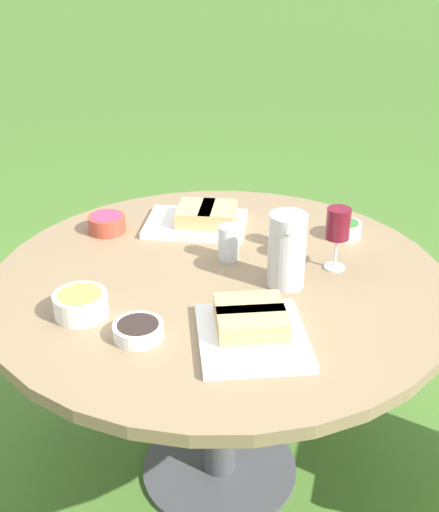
# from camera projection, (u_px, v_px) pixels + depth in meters

# --- Properties ---
(ground_plane) EXTENTS (40.00, 40.00, 0.00)m
(ground_plane) POSITION_uv_depth(u_px,v_px,m) (220.00, 469.00, 2.18)
(ground_plane) COLOR #4C7A2D
(dining_table) EXTENTS (1.30, 1.30, 0.76)m
(dining_table) POSITION_uv_depth(u_px,v_px,m) (220.00, 307.00, 1.88)
(dining_table) COLOR #4C4C51
(dining_table) RESTS_ON ground_plane
(water_pitcher) EXTENTS (0.11, 0.10, 0.21)m
(water_pitcher) POSITION_uv_depth(u_px,v_px,m) (287.00, 250.00, 1.74)
(water_pitcher) COLOR silver
(water_pitcher) RESTS_ON dining_table
(wine_glass) EXTENTS (0.07, 0.07, 0.19)m
(wine_glass) POSITION_uv_depth(u_px,v_px,m) (338.00, 226.00, 1.81)
(wine_glass) COLOR silver
(wine_glass) RESTS_ON dining_table
(platter_bread_main) EXTENTS (0.25, 0.33, 0.07)m
(platter_bread_main) POSITION_uv_depth(u_px,v_px,m) (202.00, 219.00, 2.11)
(platter_bread_main) COLOR white
(platter_bread_main) RESTS_ON dining_table
(platter_charcuterie) EXTENTS (0.34, 0.31, 0.07)m
(platter_charcuterie) POSITION_uv_depth(u_px,v_px,m) (251.00, 326.00, 1.55)
(platter_charcuterie) COLOR white
(platter_charcuterie) RESTS_ON dining_table
(bowl_fries) EXTENTS (0.14, 0.14, 0.06)m
(bowl_fries) POSITION_uv_depth(u_px,v_px,m) (81.00, 303.00, 1.63)
(bowl_fries) COLOR white
(bowl_fries) RESTS_ON dining_table
(bowl_salad) EXTENTS (0.11, 0.11, 0.05)m
(bowl_salad) POSITION_uv_depth(u_px,v_px,m) (344.00, 229.00, 2.04)
(bowl_salad) COLOR beige
(bowl_salad) RESTS_ON dining_table
(bowl_olives) EXTENTS (0.12, 0.12, 0.04)m
(bowl_olives) POSITION_uv_depth(u_px,v_px,m) (138.00, 330.00, 1.55)
(bowl_olives) COLOR white
(bowl_olives) RESTS_ON dining_table
(bowl_dip_red) EXTENTS (0.12, 0.12, 0.06)m
(bowl_dip_red) POSITION_uv_depth(u_px,v_px,m) (107.00, 223.00, 2.08)
(bowl_dip_red) COLOR #B74733
(bowl_dip_red) RESTS_ON dining_table
(cup_water_near) EXTENTS (0.06, 0.06, 0.09)m
(cup_water_near) POSITION_uv_depth(u_px,v_px,m) (286.00, 232.00, 1.98)
(cup_water_near) COLOR silver
(cup_water_near) RESTS_ON dining_table
(cup_water_far) EXTENTS (0.06, 0.06, 0.11)m
(cup_water_far) POSITION_uv_depth(u_px,v_px,m) (228.00, 243.00, 1.89)
(cup_water_far) COLOR silver
(cup_water_far) RESTS_ON dining_table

